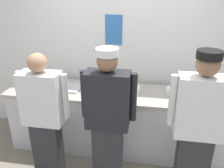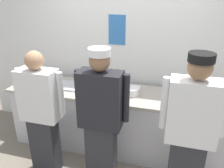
{
  "view_description": "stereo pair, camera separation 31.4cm",
  "coord_description": "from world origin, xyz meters",
  "px_view_note": "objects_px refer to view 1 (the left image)",
  "views": [
    {
      "loc": [
        0.41,
        -2.48,
        2.22
      ],
      "look_at": [
        -0.07,
        0.38,
        1.0
      ],
      "focal_mm": 37.47,
      "sensor_mm": 36.0,
      "label": 1
    },
    {
      "loc": [
        0.72,
        -2.41,
        2.22
      ],
      "look_at": [
        -0.07,
        0.38,
        1.0
      ],
      "focal_mm": 37.47,
      "sensor_mm": 36.0,
      "label": 2
    }
  ],
  "objects_px": {
    "chef_near_left": "(44,117)",
    "plate_stack_rear": "(173,91)",
    "ramekin_yellow_sauce": "(121,86)",
    "plate_stack_front": "(132,90)",
    "ramekin_green_sauce": "(137,86)",
    "chef_center": "(108,118)",
    "sheet_tray": "(63,87)",
    "mixing_bowl_steel": "(199,93)",
    "chef_far_right": "(198,127)",
    "squeeze_bottle_primary": "(35,81)"
  },
  "relations": [
    {
      "from": "sheet_tray",
      "to": "ramekin_green_sauce",
      "type": "relative_size",
      "value": 6.04
    },
    {
      "from": "plate_stack_front",
      "to": "ramekin_green_sauce",
      "type": "bearing_deg",
      "value": 76.12
    },
    {
      "from": "ramekin_green_sauce",
      "to": "squeeze_bottle_primary",
      "type": "bearing_deg",
      "value": -171.28
    },
    {
      "from": "sheet_tray",
      "to": "chef_far_right",
      "type": "bearing_deg",
      "value": -23.29
    },
    {
      "from": "chef_center",
      "to": "plate_stack_front",
      "type": "relative_size",
      "value": 8.1
    },
    {
      "from": "plate_stack_front",
      "to": "squeeze_bottle_primary",
      "type": "xyz_separation_m",
      "value": [
        -1.36,
        -0.02,
        0.05
      ]
    },
    {
      "from": "plate_stack_front",
      "to": "plate_stack_rear",
      "type": "distance_m",
      "value": 0.55
    },
    {
      "from": "chef_far_right",
      "to": "chef_center",
      "type": "bearing_deg",
      "value": 177.37
    },
    {
      "from": "squeeze_bottle_primary",
      "to": "ramekin_green_sauce",
      "type": "bearing_deg",
      "value": 8.72
    },
    {
      "from": "chef_center",
      "to": "squeeze_bottle_primary",
      "type": "height_order",
      "value": "chef_center"
    },
    {
      "from": "plate_stack_rear",
      "to": "squeeze_bottle_primary",
      "type": "distance_m",
      "value": 1.91
    },
    {
      "from": "mixing_bowl_steel",
      "to": "sheet_tray",
      "type": "distance_m",
      "value": 1.83
    },
    {
      "from": "chef_near_left",
      "to": "plate_stack_rear",
      "type": "bearing_deg",
      "value": 27.15
    },
    {
      "from": "plate_stack_front",
      "to": "sheet_tray",
      "type": "height_order",
      "value": "plate_stack_front"
    },
    {
      "from": "chef_far_right",
      "to": "ramekin_yellow_sauce",
      "type": "bearing_deg",
      "value": 135.37
    },
    {
      "from": "chef_far_right",
      "to": "sheet_tray",
      "type": "xyz_separation_m",
      "value": [
        -1.71,
        0.73,
        -0.01
      ]
    },
    {
      "from": "chef_center",
      "to": "plate_stack_rear",
      "type": "height_order",
      "value": "chef_center"
    },
    {
      "from": "plate_stack_rear",
      "to": "ramekin_yellow_sauce",
      "type": "relative_size",
      "value": 1.95
    },
    {
      "from": "chef_near_left",
      "to": "ramekin_green_sauce",
      "type": "distance_m",
      "value": 1.33
    },
    {
      "from": "mixing_bowl_steel",
      "to": "squeeze_bottle_primary",
      "type": "distance_m",
      "value": 2.21
    },
    {
      "from": "plate_stack_front",
      "to": "ramekin_green_sauce",
      "type": "distance_m",
      "value": 0.21
    },
    {
      "from": "chef_far_right",
      "to": "plate_stack_rear",
      "type": "xyz_separation_m",
      "value": [
        -0.18,
        0.8,
        0.02
      ]
    },
    {
      "from": "plate_stack_rear",
      "to": "ramekin_yellow_sauce",
      "type": "bearing_deg",
      "value": 173.22
    },
    {
      "from": "ramekin_green_sauce",
      "to": "ramekin_yellow_sauce",
      "type": "height_order",
      "value": "ramekin_yellow_sauce"
    },
    {
      "from": "mixing_bowl_steel",
      "to": "chef_near_left",
      "type": "bearing_deg",
      "value": -158.71
    },
    {
      "from": "chef_far_right",
      "to": "ramekin_yellow_sauce",
      "type": "distance_m",
      "value": 1.25
    },
    {
      "from": "ramekin_green_sauce",
      "to": "mixing_bowl_steel",
      "type": "bearing_deg",
      "value": -12.82
    },
    {
      "from": "chef_center",
      "to": "chef_far_right",
      "type": "height_order",
      "value": "chef_far_right"
    },
    {
      "from": "chef_far_right",
      "to": "ramekin_yellow_sauce",
      "type": "height_order",
      "value": "chef_far_right"
    },
    {
      "from": "chef_far_right",
      "to": "ramekin_green_sauce",
      "type": "bearing_deg",
      "value": 126.52
    },
    {
      "from": "sheet_tray",
      "to": "chef_near_left",
      "type": "bearing_deg",
      "value": -86.94
    },
    {
      "from": "sheet_tray",
      "to": "ramekin_green_sauce",
      "type": "bearing_deg",
      "value": 9.9
    },
    {
      "from": "chef_center",
      "to": "plate_stack_front",
      "type": "height_order",
      "value": "chef_center"
    },
    {
      "from": "mixing_bowl_steel",
      "to": "squeeze_bottle_primary",
      "type": "height_order",
      "value": "squeeze_bottle_primary"
    },
    {
      "from": "chef_near_left",
      "to": "sheet_tray",
      "type": "bearing_deg",
      "value": 93.06
    },
    {
      "from": "plate_stack_front",
      "to": "chef_center",
      "type": "bearing_deg",
      "value": -106.73
    },
    {
      "from": "mixing_bowl_steel",
      "to": "ramekin_yellow_sauce",
      "type": "height_order",
      "value": "mixing_bowl_steel"
    },
    {
      "from": "plate_stack_front",
      "to": "squeeze_bottle_primary",
      "type": "height_order",
      "value": "squeeze_bottle_primary"
    },
    {
      "from": "chef_far_right",
      "to": "sheet_tray",
      "type": "relative_size",
      "value": 3.29
    },
    {
      "from": "chef_center",
      "to": "squeeze_bottle_primary",
      "type": "xyz_separation_m",
      "value": [
        -1.16,
        0.66,
        0.1
      ]
    },
    {
      "from": "mixing_bowl_steel",
      "to": "sheet_tray",
      "type": "height_order",
      "value": "mixing_bowl_steel"
    },
    {
      "from": "chef_center",
      "to": "ramekin_green_sauce",
      "type": "relative_size",
      "value": 19.48
    },
    {
      "from": "ramekin_green_sauce",
      "to": "sheet_tray",
      "type": "bearing_deg",
      "value": -170.1
    },
    {
      "from": "chef_near_left",
      "to": "chef_center",
      "type": "relative_size",
      "value": 0.95
    },
    {
      "from": "chef_far_right",
      "to": "squeeze_bottle_primary",
      "type": "relative_size",
      "value": 8.41
    },
    {
      "from": "ramekin_yellow_sauce",
      "to": "plate_stack_front",
      "type": "bearing_deg",
      "value": -45.17
    },
    {
      "from": "ramekin_green_sauce",
      "to": "chef_near_left",
      "type": "bearing_deg",
      "value": -138.43
    },
    {
      "from": "plate_stack_rear",
      "to": "squeeze_bottle_primary",
      "type": "bearing_deg",
      "value": -177.04
    },
    {
      "from": "chef_near_left",
      "to": "plate_stack_front",
      "type": "relative_size",
      "value": 7.72
    },
    {
      "from": "plate_stack_front",
      "to": "sheet_tray",
      "type": "relative_size",
      "value": 0.4
    }
  ]
}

